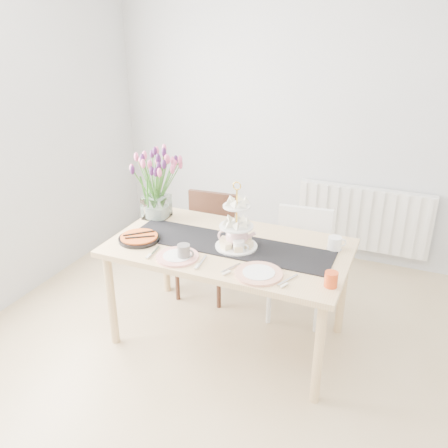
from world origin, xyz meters
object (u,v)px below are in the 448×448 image
at_px(chair_white, 301,255).
at_px(mug_grey, 184,252).
at_px(chair_brown, 208,237).
at_px(mug_white, 239,247).
at_px(plate_left, 177,257).
at_px(cream_jug, 335,243).
at_px(tart_tin, 139,238).
at_px(plate_right, 259,274).
at_px(mug_orange, 331,279).
at_px(teapot, 237,236).
at_px(cake_stand, 236,232).
at_px(dining_table, 229,255).
at_px(radiator, 363,219).
at_px(tulip_vase, 155,174).

bearing_deg(chair_white, mug_grey, -128.95).
distance_m(chair_brown, mug_white, 0.88).
bearing_deg(mug_white, plate_left, -155.81).
xyz_separation_m(cream_jug, tart_tin, (-1.26, -0.39, -0.03)).
bearing_deg(plate_right, mug_orange, 5.08).
relative_size(chair_white, teapot, 3.41).
bearing_deg(cake_stand, teapot, 97.27).
height_order(chair_white, plate_left, chair_white).
relative_size(dining_table, mug_white, 17.92).
height_order(radiator, mug_grey, mug_grey).
relative_size(chair_brown, chair_white, 1.01).
distance_m(mug_grey, plate_right, 0.51).
relative_size(plate_left, plate_right, 0.95).
relative_size(chair_white, plate_right, 2.89).
bearing_deg(chair_white, mug_orange, -70.99).
bearing_deg(chair_brown, radiator, 37.04).
distance_m(teapot, mug_orange, 0.73).
bearing_deg(dining_table, mug_grey, -123.10).
bearing_deg(cream_jug, radiator, 63.74).
bearing_deg(radiator, cream_jug, -91.39).
bearing_deg(dining_table, tart_tin, -163.71).
distance_m(cake_stand, mug_orange, 0.72).
relative_size(cream_jug, plate_left, 0.33).
relative_size(radiator, dining_table, 0.75).
bearing_deg(tart_tin, chair_brown, 76.32).
height_order(tulip_vase, plate_right, tulip_vase).
height_order(teapot, tart_tin, teapot).
bearing_deg(mug_white, tulip_vase, 150.70).
relative_size(cake_stand, mug_white, 4.62).
xyz_separation_m(mug_grey, mug_orange, (0.93, 0.03, -0.00)).
bearing_deg(cake_stand, tulip_vase, 162.20).
distance_m(mug_orange, plate_right, 0.43).
height_order(dining_table, plate_left, plate_left).
height_order(chair_brown, chair_white, chair_brown).
height_order(radiator, plate_right, plate_right).
relative_size(dining_table, teapot, 6.53).
height_order(chair_white, tart_tin, chair_white).
bearing_deg(tulip_vase, cake_stand, -17.80).
height_order(radiator, cake_stand, cake_stand).
xyz_separation_m(tulip_vase, plate_right, (1.01, -0.52, -0.34)).
height_order(cream_jug, plate_left, cream_jug).
bearing_deg(dining_table, cake_stand, -16.84).
distance_m(chair_brown, chair_white, 0.79).
xyz_separation_m(tart_tin, plate_right, (0.91, -0.12, -0.01)).
bearing_deg(cream_jug, mug_grey, -174.32).
bearing_deg(teapot, tulip_vase, 147.26).
relative_size(dining_table, cake_stand, 3.88).
distance_m(radiator, mug_orange, 1.84).
bearing_deg(mug_grey, tulip_vase, 135.11).
bearing_deg(radiator, plate_right, -101.71).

